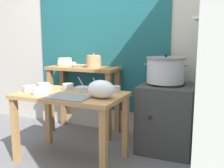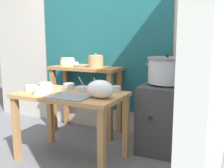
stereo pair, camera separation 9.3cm
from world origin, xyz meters
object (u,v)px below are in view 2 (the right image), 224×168
back_shelf_table (86,83)px  serving_tray (69,97)px  prep_bowl_2 (31,88)px  clay_pot (96,61)px  ladle (77,64)px  prep_table (71,103)px  stove_block (168,118)px  prep_bowl_5 (47,88)px  prep_bowl_0 (83,89)px  prep_bowl_3 (97,88)px  plastic_bag (100,89)px  steamer_pot (167,70)px  prep_bowl_7 (115,89)px  prep_bowl_1 (42,90)px  prep_bowl_6 (45,85)px  prep_bowl_4 (69,86)px  bowl_stack_enamel (68,62)px

back_shelf_table → serving_tray: 1.03m
back_shelf_table → prep_bowl_2: bearing=-101.1°
clay_pot → ladle: 0.26m
prep_table → stove_block: size_ratio=1.41×
clay_pot → prep_bowl_2: 0.95m
serving_tray → prep_bowl_5: size_ratio=2.95×
serving_tray → prep_bowl_0: 0.30m
prep_bowl_0 → prep_bowl_3: prep_bowl_0 is taller
plastic_bag → prep_table: bearing=168.7°
clay_pot → prep_bowl_0: (0.20, -0.66, -0.23)m
steamer_pot → prep_bowl_7: (-0.43, -0.43, -0.17)m
stove_block → prep_bowl_1: bearing=-143.1°
prep_bowl_1 → prep_bowl_2: bearing=157.8°
prep_bowl_6 → back_shelf_table: bearing=77.5°
stove_block → prep_bowl_7: size_ratio=6.99×
back_shelf_table → prep_bowl_0: 0.75m
back_shelf_table → prep_bowl_0: bearing=-61.5°
clay_pot → prep_bowl_4: 0.66m
back_shelf_table → prep_bowl_1: 0.96m
bowl_stack_enamel → steamer_pot: bearing=-5.4°
bowl_stack_enamel → prep_bowl_6: size_ratio=1.45×
prep_table → serving_tray: 0.23m
prep_bowl_4 → prep_bowl_1: bearing=-107.3°
plastic_bag → prep_bowl_0: size_ratio=1.68×
plastic_bag → prep_bowl_7: bearing=88.5°
prep_bowl_2 → prep_bowl_5: prep_bowl_5 is taller
prep_table → prep_bowl_1: 0.33m
back_shelf_table → prep_bowl_7: 0.87m
ladle → prep_table: bearing=-62.0°
prep_bowl_0 → prep_bowl_4: bearing=170.2°
stove_block → ladle: bearing=176.9°
plastic_bag → prep_bowl_6: size_ratio=1.84×
prep_bowl_0 → prep_bowl_4: prep_bowl_0 is taller
ladle → prep_bowl_0: size_ratio=1.57×
clay_pot → bowl_stack_enamel: bearing=177.1°
back_shelf_table → steamer_pot: (1.12, -0.11, 0.25)m
stove_block → plastic_bag: 0.97m
prep_bowl_3 → prep_bowl_4: 0.32m
ladle → serving_tray: ladle is taller
prep_table → prep_bowl_4: 0.25m
bowl_stack_enamel → prep_bowl_5: bearing=-70.6°
clay_pot → prep_bowl_4: (0.00, -0.63, -0.22)m
stove_block → prep_bowl_6: size_ratio=5.32×
prep_bowl_1 → plastic_bag: bearing=8.8°
bowl_stack_enamel → prep_bowl_5: size_ratio=1.56×
stove_block → prep_bowl_1: size_ratio=4.59×
prep_table → prep_bowl_5: (-0.30, -0.01, 0.14)m
ladle → prep_bowl_7: (0.78, -0.47, -0.18)m
bowl_stack_enamel → prep_bowl_7: (0.98, -0.56, -0.20)m
clay_pot → prep_table: bearing=-80.4°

